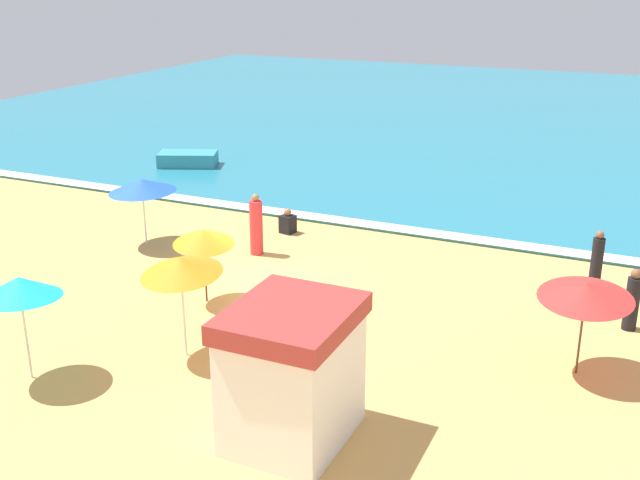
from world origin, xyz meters
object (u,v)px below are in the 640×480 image
(lifeguard_cabana, at_px, (292,373))
(beachgoer_4, at_px, (288,223))
(beach_umbrella_5, at_px, (181,266))
(beach_umbrella_6, at_px, (586,291))
(beachgoer_6, at_px, (596,263))
(beach_umbrella_2, at_px, (19,287))
(beachgoer_0, at_px, (632,301))
(small_boat_0, at_px, (188,159))
(beachgoer_2, at_px, (256,226))
(beach_umbrella_1, at_px, (142,185))
(beach_umbrella_0, at_px, (203,237))

(lifeguard_cabana, height_order, beachgoer_4, lifeguard_cabana)
(beach_umbrella_5, relative_size, beachgoer_4, 2.94)
(lifeguard_cabana, bearing_deg, beach_umbrella_6, 46.16)
(beachgoer_4, bearing_deg, beachgoer_6, -5.73)
(beach_umbrella_2, height_order, beachgoer_0, beach_umbrella_2)
(lifeguard_cabana, xyz_separation_m, beachgoer_0, (5.37, 7.41, -0.61))
(beach_umbrella_5, distance_m, small_boat_0, 17.37)
(beach_umbrella_5, bearing_deg, beach_umbrella_6, 18.98)
(beachgoer_2, relative_size, small_boat_0, 0.68)
(beach_umbrella_6, relative_size, beachgoer_2, 1.16)
(beach_umbrella_5, xyz_separation_m, beachgoer_2, (-1.68, 6.34, -1.27))
(beach_umbrella_5, relative_size, small_boat_0, 0.88)
(beach_umbrella_1, bearing_deg, beach_umbrella_2, -70.10)
(beach_umbrella_2, distance_m, beachgoer_0, 13.85)
(beach_umbrella_1, xyz_separation_m, small_boat_0, (-4.24, 8.73, -1.51))
(beachgoer_2, bearing_deg, beach_umbrella_5, -75.13)
(beach_umbrella_1, xyz_separation_m, beachgoer_2, (3.60, 0.66, -1.03))
(beach_umbrella_5, relative_size, beach_umbrella_6, 1.12)
(beach_umbrella_2, xyz_separation_m, beach_umbrella_5, (2.43, 2.22, 0.07))
(beach_umbrella_0, bearing_deg, small_boat_0, 125.51)
(beachgoer_0, bearing_deg, beach_umbrella_1, 179.36)
(beach_umbrella_1, distance_m, beachgoer_2, 3.80)
(beach_umbrella_1, bearing_deg, beach_umbrella_0, -35.85)
(beach_umbrella_2, height_order, small_boat_0, beach_umbrella_2)
(beach_umbrella_0, bearing_deg, lifeguard_cabana, -43.83)
(lifeguard_cabana, xyz_separation_m, beachgoer_2, (-5.30, 8.23, -0.46))
(lifeguard_cabana, xyz_separation_m, beach_umbrella_6, (4.49, 4.67, 0.58))
(beachgoer_2, bearing_deg, beach_umbrella_0, -82.03)
(beach_umbrella_6, height_order, small_boat_0, beach_umbrella_6)
(beachgoer_4, bearing_deg, small_boat_0, 142.83)
(beachgoer_0, distance_m, small_boat_0, 20.54)
(beach_umbrella_1, xyz_separation_m, beachgoer_6, (13.24, 1.84, -1.09))
(lifeguard_cabana, xyz_separation_m, beach_umbrella_2, (-6.04, -0.33, 0.74))
(lifeguard_cabana, bearing_deg, beachgoer_2, 122.78)
(beach_umbrella_6, bearing_deg, beach_umbrella_5, -161.02)
(beach_umbrella_6, relative_size, small_boat_0, 0.79)
(lifeguard_cabana, relative_size, beach_umbrella_6, 1.20)
(beach_umbrella_5, height_order, small_boat_0, beach_umbrella_5)
(beachgoer_0, distance_m, beachgoer_2, 10.70)
(beachgoer_4, distance_m, small_boat_0, 9.81)
(lifeguard_cabana, bearing_deg, small_boat_0, 128.87)
(beachgoer_2, distance_m, small_boat_0, 11.27)
(beach_umbrella_6, relative_size, beachgoer_0, 1.41)
(lifeguard_cabana, bearing_deg, beachgoer_6, 65.23)
(beachgoer_0, bearing_deg, beach_umbrella_6, -107.78)
(beach_umbrella_5, xyz_separation_m, small_boat_0, (-9.53, 14.42, -1.76))
(beach_umbrella_0, xyz_separation_m, beach_umbrella_6, (9.28, 0.07, 0.14))
(beach_umbrella_1, height_order, beachgoer_4, beach_umbrella_1)
(beach_umbrella_1, distance_m, beach_umbrella_6, 13.70)
(beachgoer_4, bearing_deg, beachgoer_0, -15.51)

